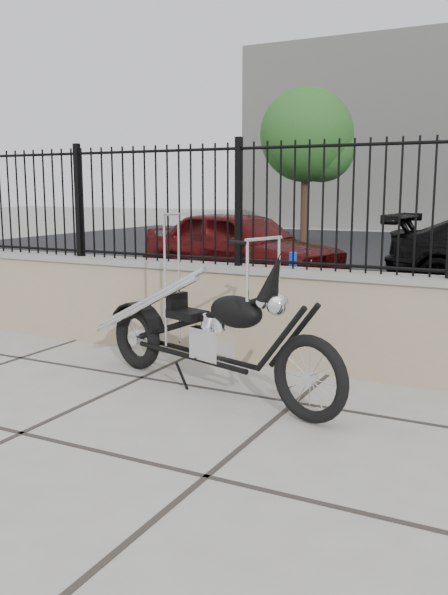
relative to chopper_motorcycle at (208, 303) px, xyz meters
name	(u,v)px	position (x,y,z in m)	size (l,w,h in m)	color
ground_plane	(206,477)	(0.78, -1.45, -0.77)	(90.00, 90.00, 0.00)	#99968E
retaining_wall	(334,322)	(0.78, 1.05, -0.29)	(14.00, 0.36, 0.96)	gray
iron_fence	(338,206)	(0.78, 1.05, 0.79)	(14.00, 0.08, 1.20)	black
chopper_motorcycle	(208,303)	(0.00, 0.00, 0.00)	(2.56, 0.45, 1.54)	black
car_red	(241,247)	(-2.40, 5.67, -0.09)	(1.60, 3.99, 1.36)	#470A0B
bollard_a	(292,286)	(-0.46, 3.20, -0.32)	(0.11, 0.11, 0.89)	#0E1ED5
tree_left	(307,131)	(-4.66, 15.24, 2.80)	(3.02, 3.02, 5.10)	#382619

